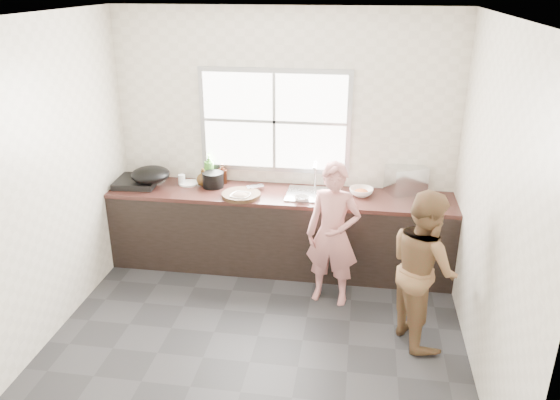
# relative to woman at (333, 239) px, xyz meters

# --- Properties ---
(floor) EXTENTS (3.60, 3.20, 0.01)m
(floor) POSITION_rel_woman_xyz_m (-0.60, -0.70, -0.66)
(floor) COLOR #262628
(floor) RESTS_ON ground
(ceiling) EXTENTS (3.60, 3.20, 0.01)m
(ceiling) POSITION_rel_woman_xyz_m (-0.60, -0.70, 2.05)
(ceiling) COLOR silver
(ceiling) RESTS_ON wall_back
(wall_back) EXTENTS (3.60, 0.01, 2.70)m
(wall_back) POSITION_rel_woman_xyz_m (-0.60, 0.90, 0.69)
(wall_back) COLOR silver
(wall_back) RESTS_ON ground
(wall_left) EXTENTS (0.01, 3.20, 2.70)m
(wall_left) POSITION_rel_woman_xyz_m (-2.40, -0.70, 0.69)
(wall_left) COLOR silver
(wall_left) RESTS_ON ground
(wall_right) EXTENTS (0.01, 3.20, 2.70)m
(wall_right) POSITION_rel_woman_xyz_m (1.21, -0.70, 0.69)
(wall_right) COLOR beige
(wall_right) RESTS_ON ground
(wall_front) EXTENTS (3.60, 0.01, 2.70)m
(wall_front) POSITION_rel_woman_xyz_m (-0.60, -2.31, 0.69)
(wall_front) COLOR beige
(wall_front) RESTS_ON ground
(cabinet) EXTENTS (3.60, 0.62, 0.82)m
(cabinet) POSITION_rel_woman_xyz_m (-0.60, 0.59, -0.25)
(cabinet) COLOR black
(cabinet) RESTS_ON floor
(countertop) EXTENTS (3.60, 0.64, 0.04)m
(countertop) POSITION_rel_woman_xyz_m (-0.60, 0.59, 0.18)
(countertop) COLOR #331915
(countertop) RESTS_ON cabinet
(sink) EXTENTS (0.55, 0.45, 0.02)m
(sink) POSITION_rel_woman_xyz_m (-0.25, 0.59, 0.21)
(sink) COLOR silver
(sink) RESTS_ON countertop
(faucet) EXTENTS (0.02, 0.02, 0.30)m
(faucet) POSITION_rel_woman_xyz_m (-0.25, 0.79, 0.35)
(faucet) COLOR silver
(faucet) RESTS_ON countertop
(window_frame) EXTENTS (1.60, 0.05, 1.10)m
(window_frame) POSITION_rel_woman_xyz_m (-0.70, 0.89, 0.89)
(window_frame) COLOR #9EA0A5
(window_frame) RESTS_ON wall_back
(window_glazing) EXTENTS (1.50, 0.01, 1.00)m
(window_glazing) POSITION_rel_woman_xyz_m (-0.70, 0.86, 0.89)
(window_glazing) COLOR white
(window_glazing) RESTS_ON window_frame
(woman) EXTENTS (0.53, 0.40, 1.32)m
(woman) POSITION_rel_woman_xyz_m (0.00, 0.00, 0.00)
(woman) COLOR tan
(woman) RESTS_ON floor
(person_side) EXTENTS (0.74, 0.82, 1.38)m
(person_side) POSITION_rel_woman_xyz_m (0.79, -0.48, 0.03)
(person_side) COLOR brown
(person_side) RESTS_ON floor
(cutting_board) EXTENTS (0.51, 0.51, 0.04)m
(cutting_board) POSITION_rel_woman_xyz_m (-0.97, 0.43, 0.22)
(cutting_board) COLOR #342314
(cutting_board) RESTS_ON countertop
(cleaver) EXTENTS (0.20, 0.17, 0.01)m
(cleaver) POSITION_rel_woman_xyz_m (-0.87, 0.64, 0.24)
(cleaver) COLOR #A6A7AD
(cleaver) RESTS_ON cutting_board
(bowl_mince) EXTENTS (0.23, 0.23, 0.05)m
(bowl_mince) POSITION_rel_woman_xyz_m (-0.97, 0.38, 0.23)
(bowl_mince) COLOR silver
(bowl_mince) RESTS_ON countertop
(bowl_crabs) EXTENTS (0.23, 0.23, 0.06)m
(bowl_crabs) POSITION_rel_woman_xyz_m (0.24, 0.66, 0.23)
(bowl_crabs) COLOR white
(bowl_crabs) RESTS_ON countertop
(bowl_held) EXTENTS (0.22, 0.22, 0.06)m
(bowl_held) POSITION_rel_woman_xyz_m (-0.35, 0.41, 0.23)
(bowl_held) COLOR silver
(bowl_held) RESTS_ON countertop
(black_pot) EXTENTS (0.29, 0.29, 0.16)m
(black_pot) POSITION_rel_woman_xyz_m (-1.33, 0.66, 0.28)
(black_pot) COLOR black
(black_pot) RESTS_ON countertop
(plate_food) EXTENTS (0.23, 0.23, 0.02)m
(plate_food) POSITION_rel_woman_xyz_m (-1.62, 0.71, 0.21)
(plate_food) COLOR white
(plate_food) RESTS_ON countertop
(bottle_green) EXTENTS (0.15, 0.15, 0.32)m
(bottle_green) POSITION_rel_woman_xyz_m (-1.41, 0.82, 0.36)
(bottle_green) COLOR #499731
(bottle_green) RESTS_ON countertop
(bottle_brown_tall) EXTENTS (0.11, 0.11, 0.20)m
(bottle_brown_tall) POSITION_rel_woman_xyz_m (-1.27, 0.82, 0.30)
(bottle_brown_tall) COLOR #3D1C0F
(bottle_brown_tall) RESTS_ON countertop
(bottle_brown_short) EXTENTS (0.18, 0.18, 0.18)m
(bottle_brown_short) POSITION_rel_woman_xyz_m (-1.45, 0.69, 0.29)
(bottle_brown_short) COLOR #422A10
(bottle_brown_short) RESTS_ON countertop
(glass_jar) EXTENTS (0.09, 0.09, 0.11)m
(glass_jar) POSITION_rel_woman_xyz_m (-1.69, 0.69, 0.26)
(glass_jar) COLOR white
(glass_jar) RESTS_ON countertop
(burner) EXTENTS (0.46, 0.46, 0.07)m
(burner) POSITION_rel_woman_xyz_m (-2.17, 0.61, 0.23)
(burner) COLOR black
(burner) RESTS_ON countertop
(wok) EXTENTS (0.53, 0.53, 0.16)m
(wok) POSITION_rel_woman_xyz_m (-1.99, 0.57, 0.34)
(wok) COLOR black
(wok) RESTS_ON burner
(dish_rack) EXTENTS (0.45, 0.40, 0.28)m
(dish_rack) POSITION_rel_woman_xyz_m (0.70, 0.82, 0.34)
(dish_rack) COLOR silver
(dish_rack) RESTS_ON countertop
(pot_lid_left) EXTENTS (0.31, 0.31, 0.01)m
(pot_lid_left) POSITION_rel_woman_xyz_m (-2.02, 0.72, 0.21)
(pot_lid_left) COLOR silver
(pot_lid_left) RESTS_ON countertop
(pot_lid_right) EXTENTS (0.25, 0.25, 0.01)m
(pot_lid_right) POSITION_rel_woman_xyz_m (-1.51, 0.77, 0.21)
(pot_lid_right) COLOR #A8ACAF
(pot_lid_right) RESTS_ON countertop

